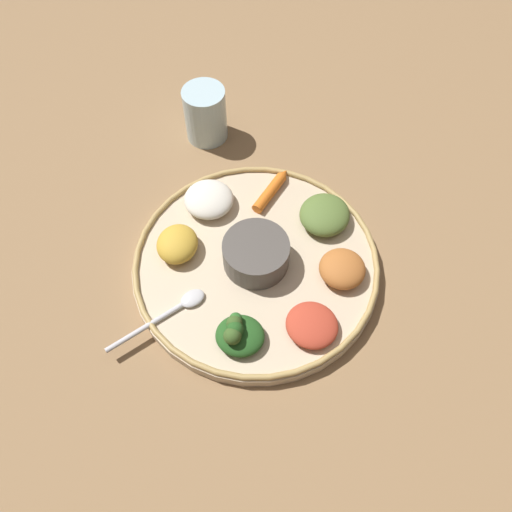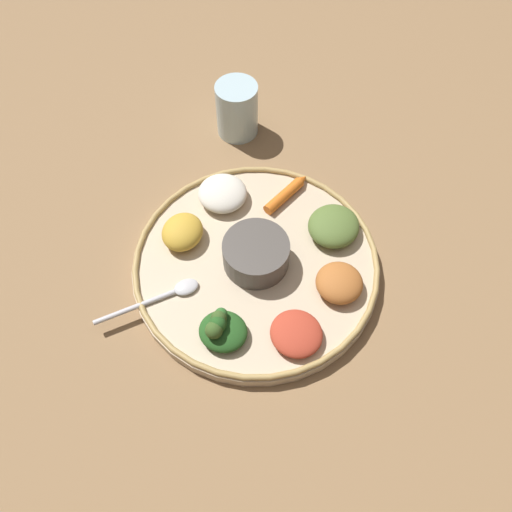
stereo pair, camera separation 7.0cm
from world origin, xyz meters
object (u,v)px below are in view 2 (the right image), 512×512
Objects in this scene: center_bowl at (256,253)px; greens_pile at (221,329)px; carrot_near_spoon at (286,193)px; drinking_glass at (237,113)px; spoon at (164,295)px.

greens_pile is at bearing -162.81° from center_bowl.
carrot_near_spoon is at bearing 17.17° from greens_pile.
center_bowl is 1.16× the size of greens_pile.
drinking_glass is (0.31, 0.23, 0.00)m from greens_pile.
greens_pile is at bearing -142.96° from drinking_glass.
drinking_glass reaches higher than greens_pile.
carrot_near_spoon reaches higher than spoon.
spoon is 1.73× the size of greens_pile.
greens_pile is 0.86× the size of drinking_glass.
center_bowl is at bearing -134.64° from drinking_glass.
greens_pile reaches higher than carrot_near_spoon.
drinking_glass is at bearing 64.62° from carrot_near_spoon.
spoon is 1.51× the size of carrot_near_spoon.
drinking_glass is (0.19, 0.20, -0.00)m from center_bowl.
center_bowl is at bearing 17.19° from greens_pile.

